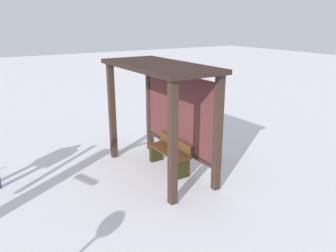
{
  "coord_description": "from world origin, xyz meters",
  "views": [
    {
      "loc": [
        6.42,
        -3.85,
        3.52
      ],
      "look_at": [
        0.1,
        0.18,
        1.14
      ],
      "focal_mm": 36.02,
      "sensor_mm": 36.0,
      "label": 1
    }
  ],
  "objects": [
    {
      "name": "ground_plane",
      "position": [
        0.0,
        0.0,
        0.0
      ],
      "size": [
        60.0,
        60.0,
        0.0
      ],
      "primitive_type": "plane",
      "color": "silver"
    },
    {
      "name": "bus_shelter",
      "position": [
        0.0,
        0.2,
        1.86
      ],
      "size": [
        3.16,
        1.43,
        2.59
      ],
      "color": "#35251D",
      "rests_on": "ground"
    },
    {
      "name": "bench_left_inside",
      "position": [
        0.0,
        0.29,
        0.36
      ],
      "size": [
        1.38,
        0.41,
        0.76
      ],
      "color": "#533317",
      "rests_on": "ground"
    }
  ]
}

